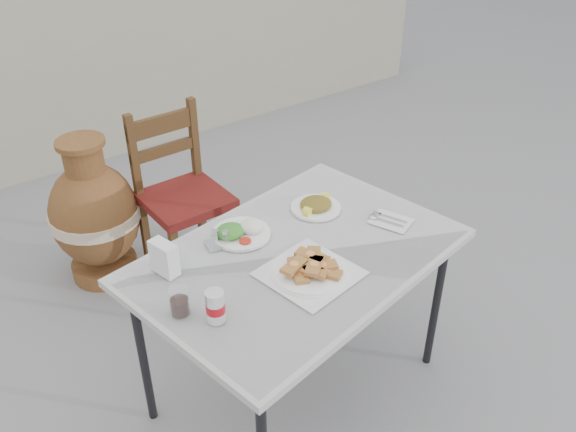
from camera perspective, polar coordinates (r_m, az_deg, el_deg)
ground at (r=2.70m, az=0.22°, el=-14.68°), size 80.00×80.00×0.00m
cafe_table at (r=2.21m, az=0.93°, el=-4.47°), size 1.27×0.98×0.70m
pide_plate at (r=2.07m, az=2.05°, el=-4.82°), size 0.34×0.34×0.06m
salad_rice_plate at (r=2.26m, az=-4.48°, el=-1.40°), size 0.22×0.22×0.06m
salad_chopped_plate at (r=2.41m, az=2.62°, el=1.01°), size 0.20×0.20×0.04m
soda_can at (r=1.89m, az=-6.81°, el=-8.38°), size 0.06×0.06×0.11m
cola_glass at (r=1.94m, az=-10.13°, el=-8.02°), size 0.06×0.06×0.09m
napkin_holder at (r=2.09m, az=-11.50°, el=-3.87°), size 0.08×0.11×0.12m
condiment_caddy at (r=2.22m, az=-6.55°, el=-2.29°), size 0.10×0.08×0.06m
cutlery_napkin at (r=2.38m, az=9.34°, el=-0.38°), size 0.17×0.18×0.01m
chair at (r=3.05m, az=-9.94°, el=2.05°), size 0.39×0.39×0.87m
terracotta_urn at (r=3.16m, az=-17.62°, el=0.05°), size 0.44×0.44×0.77m
back_wall at (r=4.34m, az=-20.18°, el=12.26°), size 6.00×0.25×1.20m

